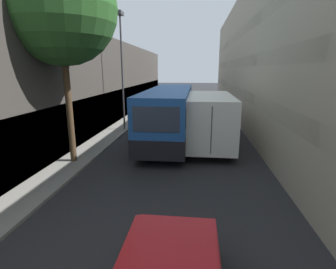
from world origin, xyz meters
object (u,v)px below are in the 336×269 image
object	(u,v)px
bus	(169,113)
street_tree_left	(60,8)
panel_van	(179,100)
street_lamp	(121,52)
box_truck	(208,116)

from	to	relation	value
bus	street_tree_left	bearing A→B (deg)	-130.00
panel_van	street_lamp	distance (m)	11.83
street_lamp	street_tree_left	xyz separation A→B (m)	(-0.56, -6.84, 1.29)
box_truck	bus	bearing A→B (deg)	169.76
panel_van	street_lamp	xyz separation A→B (m)	(-3.18, -10.50, 4.41)
bus	panel_van	size ratio (longest dim) A/B	2.24
box_truck	panel_van	world-z (taller)	box_truck
bus	box_truck	distance (m)	2.40
bus	box_truck	bearing A→B (deg)	-10.24
box_truck	street_tree_left	world-z (taller)	street_tree_left
bus	street_lamp	xyz separation A→B (m)	(-3.46, 2.05, 3.79)
panel_van	street_tree_left	distance (m)	18.63
bus	street_lamp	world-z (taller)	street_lamp
box_truck	panel_van	bearing A→B (deg)	101.48
box_truck	street_lamp	bearing A→B (deg)	156.95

